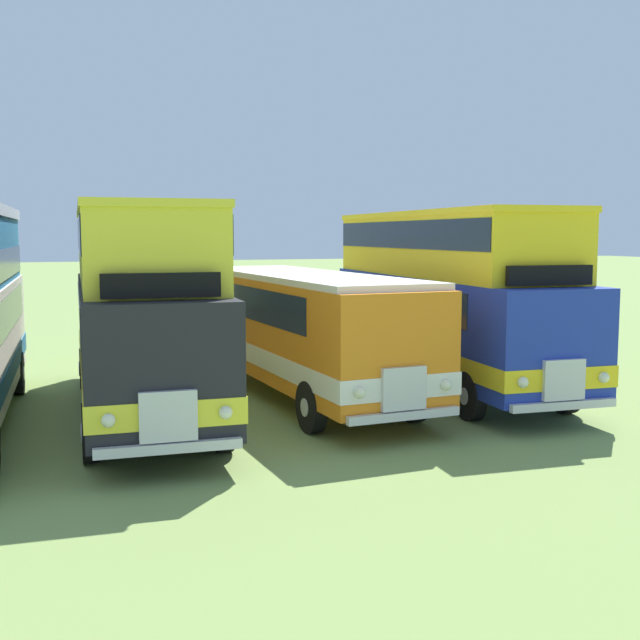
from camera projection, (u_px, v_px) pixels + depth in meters
The scene contains 3 objects.
bus_fifth_in_row at pixel (139, 301), 17.01m from camera, with size 2.96×10.45×4.49m.
bus_sixth_in_row at pixel (303, 325), 18.80m from camera, with size 3.12×9.99×2.99m.
bus_seventh_in_row at pixel (446, 291), 20.15m from camera, with size 3.13×10.62×4.49m.
Camera 1 is at (1.90, -17.39, 3.91)m, focal length 44.03 mm.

